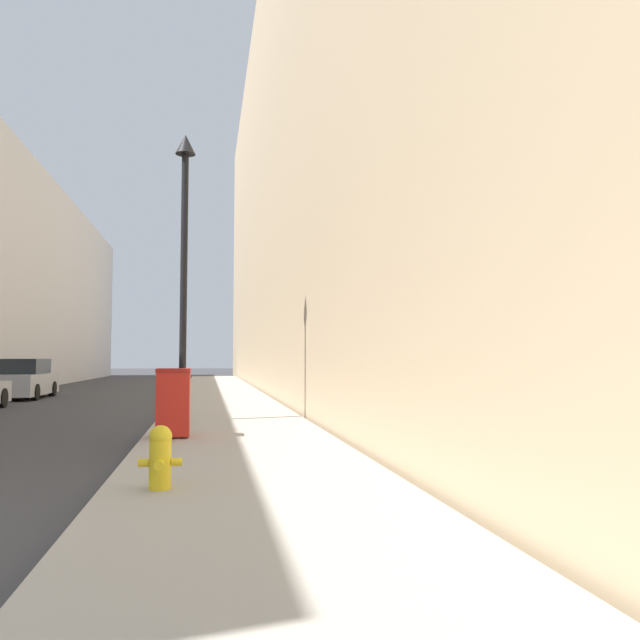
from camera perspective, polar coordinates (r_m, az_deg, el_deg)
sidewalk_right at (r=23.52m, az=-8.85°, el=-7.27°), size 3.58×60.00×0.14m
building_right_stone at (r=33.85m, az=4.76°, el=12.17°), size 12.00×60.00×21.57m
fire_hydrant at (r=7.45m, az=-14.40°, el=-11.91°), size 0.49×0.37×0.72m
trash_bin at (r=12.10m, az=-13.28°, el=-7.31°), size 0.62×0.57×1.29m
lamppost at (r=15.47m, az=-12.31°, el=6.72°), size 0.48×0.48×6.93m
parked_sedan_far at (r=28.18m, az=-25.49°, el=-4.98°), size 1.85×4.61×1.61m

